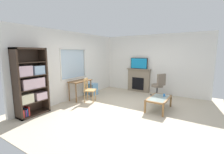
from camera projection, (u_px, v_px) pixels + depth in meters
ground at (125, 109)px, 5.17m from camera, size 6.07×5.70×0.02m
wall_back_with_window at (73, 66)px, 6.21m from camera, size 5.07×0.15×2.64m
wall_right at (151, 64)px, 7.12m from camera, size 0.12×4.90×2.64m
bookshelf at (31, 83)px, 4.53m from camera, size 0.90×0.38×1.99m
desk_under_window at (80, 84)px, 6.14m from camera, size 0.94×0.47×0.75m
wooden_chair at (89, 90)px, 5.83m from camera, size 0.54×0.53×0.90m
plastic_drawer_unit at (92, 89)px, 6.87m from camera, size 0.35×0.40×0.50m
fireplace at (139, 80)px, 7.40m from camera, size 0.26×1.15×1.09m
tv at (139, 63)px, 7.26m from camera, size 0.06×0.82×0.51m
office_chair at (159, 84)px, 6.40m from camera, size 0.61×0.62×1.00m
coffee_table at (159, 99)px, 5.02m from camera, size 1.07×0.59×0.41m
sippy_cup at (164, 95)px, 5.13m from camera, size 0.07×0.07×0.09m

